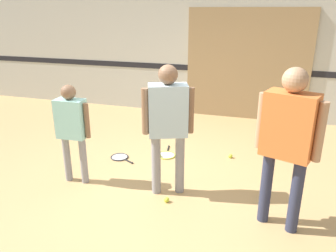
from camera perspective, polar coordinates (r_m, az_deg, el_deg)
The scene contains 11 objects.
ground_plane at distance 4.51m, azimuth -2.15°, elevation -10.02°, with size 16.00×16.00×0.00m, color tan.
wall_back at distance 7.18m, azimuth 6.79°, elevation 14.46°, with size 16.00×0.07×3.20m.
wall_panel at distance 7.07m, azimuth 13.57°, elevation 10.23°, with size 2.50×0.05×2.27m.
person_instructor at distance 3.91m, azimuth 0.00°, elevation 1.55°, with size 0.59×0.40×1.64m.
person_student_left at distance 4.41m, azimuth -16.44°, elevation 0.36°, with size 0.51×0.23×1.35m.
person_student_right at distance 3.45m, azimuth 20.19°, elevation -1.29°, with size 0.63×0.41×1.73m.
racket_spare_on_floor at distance 5.32m, azimuth -0.28°, elevation -5.01°, with size 0.36×0.55×0.03m.
racket_second_spare at distance 5.28m, azimuth -8.32°, elevation -5.42°, with size 0.49×0.38×0.03m.
tennis_ball_near_instructor at distance 4.10m, azimuth -0.24°, elevation -12.72°, with size 0.07×0.07×0.07m, color #CCE038.
tennis_ball_by_spare_racket at distance 5.23m, azimuth -1.53°, elevation -5.20°, with size 0.07×0.07×0.07m, color #CCE038.
tennis_ball_stray_left at distance 5.31m, azimuth 10.82°, elevation -5.15°, with size 0.07×0.07×0.07m, color #CCE038.
Camera 1 is at (1.32, -3.69, 2.23)m, focal length 35.00 mm.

